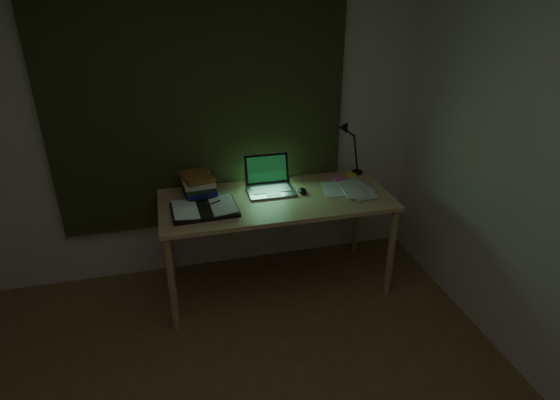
# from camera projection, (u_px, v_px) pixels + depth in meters

# --- Properties ---
(wall_back) EXTENTS (3.50, 0.00, 2.50)m
(wall_back) POSITION_uv_depth(u_px,v_px,m) (201.00, 124.00, 3.55)
(wall_back) COLOR silver
(wall_back) RESTS_ON ground
(curtain) EXTENTS (2.20, 0.06, 2.00)m
(curtain) POSITION_uv_depth(u_px,v_px,m) (199.00, 99.00, 3.43)
(curtain) COLOR #2A2D16
(curtain) RESTS_ON wall_back
(desk) EXTENTS (1.71, 0.75, 0.78)m
(desk) POSITION_uv_depth(u_px,v_px,m) (276.00, 243.00, 3.64)
(desk) COLOR tan
(desk) RESTS_ON floor
(laptop) EXTENTS (0.36, 0.40, 0.26)m
(laptop) POSITION_uv_depth(u_px,v_px,m) (271.00, 177.00, 3.50)
(laptop) COLOR #ABABB0
(laptop) RESTS_ON desk
(open_textbook) EXTENTS (0.47, 0.34, 0.04)m
(open_textbook) POSITION_uv_depth(u_px,v_px,m) (204.00, 209.00, 3.26)
(open_textbook) COLOR white
(open_textbook) RESTS_ON desk
(book_stack) EXTENTS (0.25, 0.29, 0.18)m
(book_stack) POSITION_uv_depth(u_px,v_px,m) (198.00, 185.00, 3.46)
(book_stack) COLOR white
(book_stack) RESTS_ON desk
(loose_papers) EXTENTS (0.33, 0.35, 0.02)m
(loose_papers) POSITION_uv_depth(u_px,v_px,m) (347.00, 193.00, 3.52)
(loose_papers) COLOR silver
(loose_papers) RESTS_ON desk
(mouse) EXTENTS (0.08, 0.11, 0.04)m
(mouse) POSITION_uv_depth(u_px,v_px,m) (302.00, 191.00, 3.53)
(mouse) COLOR black
(mouse) RESTS_ON desk
(sticky_yellow) EXTENTS (0.09, 0.09, 0.02)m
(sticky_yellow) POSITION_uv_depth(u_px,v_px,m) (351.00, 174.00, 3.86)
(sticky_yellow) COLOR yellow
(sticky_yellow) RESTS_ON desk
(sticky_pink) EXTENTS (0.08, 0.08, 0.02)m
(sticky_pink) POSITION_uv_depth(u_px,v_px,m) (338.00, 179.00, 3.76)
(sticky_pink) COLOR #FF63BF
(sticky_pink) RESTS_ON desk
(desk_lamp) EXTENTS (0.37, 0.31, 0.49)m
(desk_lamp) POSITION_uv_depth(u_px,v_px,m) (359.00, 145.00, 3.79)
(desk_lamp) COLOR black
(desk_lamp) RESTS_ON desk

